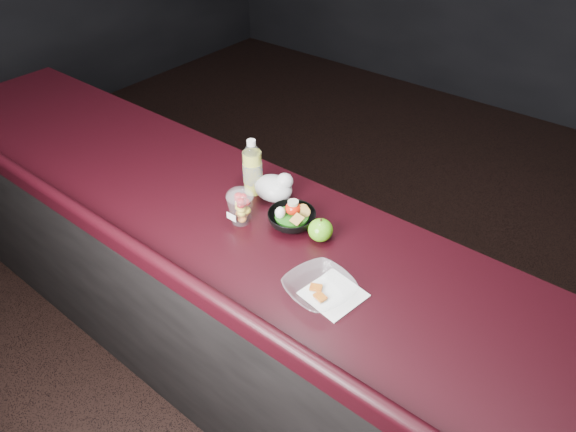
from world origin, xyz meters
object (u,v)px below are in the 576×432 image
object	(u,v)px
green_apple	(321,230)
takeout_bowl	(319,289)
snack_bowl	(292,218)
fruit_cup	(240,205)
lemonade_bottle	(253,171)

from	to	relation	value
green_apple	takeout_bowl	distance (m)	0.26
green_apple	snack_bowl	xyz separation A→B (m)	(-0.13, 0.00, -0.01)
green_apple	snack_bowl	bearing A→B (deg)	179.96
fruit_cup	green_apple	world-z (taller)	fruit_cup
lemonade_bottle	fruit_cup	xyz separation A→B (m)	(0.09, -0.17, -0.02)
green_apple	takeout_bowl	xyz separation A→B (m)	(0.15, -0.21, -0.01)
snack_bowl	takeout_bowl	size ratio (longest dim) A/B	0.80
lemonade_bottle	snack_bowl	xyz separation A→B (m)	(0.25, -0.07, -0.06)
lemonade_bottle	fruit_cup	world-z (taller)	lemonade_bottle
lemonade_bottle	green_apple	size ratio (longest dim) A/B	2.51
lemonade_bottle	takeout_bowl	bearing A→B (deg)	-28.97
fruit_cup	snack_bowl	distance (m)	0.19
green_apple	fruit_cup	bearing A→B (deg)	-161.18
takeout_bowl	snack_bowl	bearing A→B (deg)	142.04
snack_bowl	lemonade_bottle	bearing A→B (deg)	163.37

